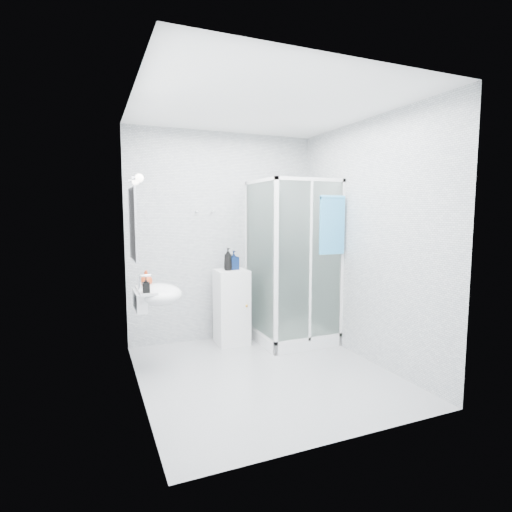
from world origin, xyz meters
name	(u,v)px	position (x,y,z in m)	size (l,w,h in m)	color
room	(265,244)	(0.00, 0.00, 1.30)	(2.40, 2.60, 2.60)	silver
shower_enclosure	(289,307)	(0.67, 0.77, 0.45)	(0.90, 0.95, 2.00)	white
wall_basin	(156,295)	(-0.99, 0.45, 0.80)	(0.46, 0.56, 0.35)	white
mirror	(133,224)	(-1.19, 0.45, 1.50)	(0.02, 0.60, 0.70)	white
vanity_lights	(137,179)	(-1.14, 0.45, 1.92)	(0.10, 0.40, 0.08)	silver
wall_hooks	(205,212)	(-0.25, 1.26, 1.62)	(0.23, 0.06, 0.03)	silver
storage_cabinet	(232,307)	(0.00, 1.01, 0.46)	(0.39, 0.41, 0.91)	white
hand_towel	(332,224)	(1.00, 0.37, 1.48)	(0.32, 0.05, 0.67)	#348DC5
shampoo_bottle_a	(228,259)	(-0.04, 1.00, 1.05)	(0.10, 0.11, 0.27)	black
shampoo_bottle_b	(234,260)	(0.04, 1.04, 1.03)	(0.10, 0.11, 0.23)	#0B1C44
soap_dispenser_orange	(146,278)	(-1.06, 0.60, 0.94)	(0.13, 0.13, 0.16)	#B83B15
soap_dispenser_black	(146,285)	(-1.10, 0.26, 0.93)	(0.07, 0.07, 0.14)	black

